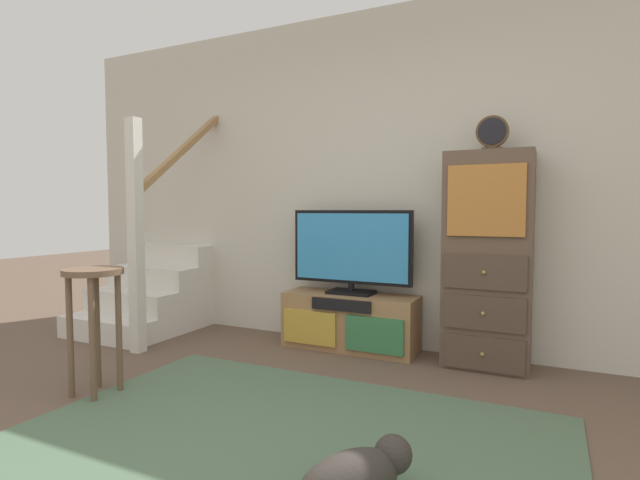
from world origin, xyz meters
TOP-DOWN VIEW (x-y plane):
  - back_wall at (0.00, 2.46)m, footprint 6.40×0.12m
  - area_rug at (0.00, 0.60)m, footprint 2.60×1.80m
  - media_console at (-0.30, 2.19)m, footprint 1.07×0.38m
  - television at (-0.30, 2.22)m, footprint 0.99×0.22m
  - side_cabinet at (0.73, 2.20)m, footprint 0.58×0.38m
  - desk_clock at (0.74, 2.19)m, footprint 0.22×0.08m
  - staircase at (-2.24, 2.20)m, footprint 1.00×1.36m
  - bar_stool_near at (-1.31, 0.65)m, footprint 0.34×0.34m
  - dog at (0.50, 0.29)m, footprint 0.40×0.49m

SIDE VIEW (x-z plane):
  - area_rug at x=0.00m, z-range 0.00..0.01m
  - dog at x=0.50m, z-range 0.00..0.23m
  - media_console at x=-0.30m, z-range 0.00..0.44m
  - staircase at x=-2.24m, z-range -0.73..1.47m
  - bar_stool_near at x=-1.31m, z-range 0.18..0.94m
  - side_cabinet at x=0.73m, z-range 0.00..1.50m
  - television at x=-0.30m, z-range 0.46..1.12m
  - back_wall at x=0.00m, z-range 0.00..2.70m
  - desk_clock at x=0.74m, z-range 1.50..1.74m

